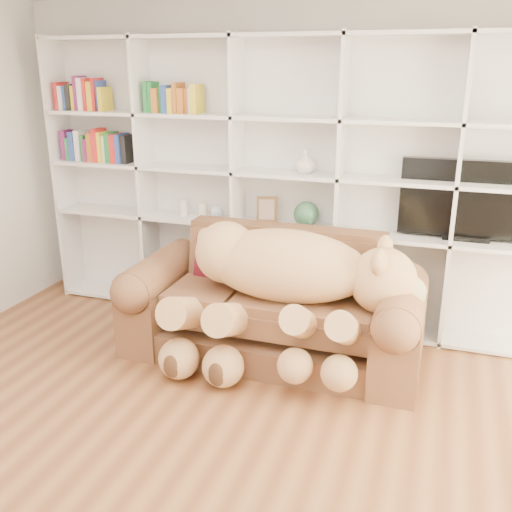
% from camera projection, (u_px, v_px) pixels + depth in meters
% --- Properties ---
extents(floor, '(5.00, 5.00, 0.00)m').
position_uv_depth(floor, '(167.00, 490.00, 3.04)').
color(floor, brown).
rests_on(floor, ground).
extents(wall_back, '(5.00, 0.02, 2.70)m').
position_uv_depth(wall_back, '(294.00, 164.00, 4.85)').
color(wall_back, silver).
rests_on(wall_back, floor).
extents(bookshelf, '(4.43, 0.35, 2.40)m').
position_uv_depth(bookshelf, '(263.00, 170.00, 4.82)').
color(bookshelf, white).
rests_on(bookshelf, floor).
extents(sofa, '(2.23, 0.96, 0.94)m').
position_uv_depth(sofa, '(274.00, 310.00, 4.40)').
color(sofa, brown).
rests_on(sofa, floor).
extents(teddy_bear, '(1.80, 0.95, 1.04)m').
position_uv_depth(teddy_bear, '(283.00, 283.00, 4.09)').
color(teddy_bear, tan).
rests_on(teddy_bear, sofa).
extents(throw_pillow, '(0.40, 0.25, 0.40)m').
position_uv_depth(throw_pillow, '(219.00, 259.00, 4.60)').
color(throw_pillow, '#540E22').
rests_on(throw_pillow, sofa).
extents(tv, '(1.04, 0.18, 0.61)m').
position_uv_depth(tv, '(470.00, 201.00, 4.35)').
color(tv, black).
rests_on(tv, bookshelf).
extents(picture_frame, '(0.18, 0.07, 0.22)m').
position_uv_depth(picture_frame, '(267.00, 209.00, 4.85)').
color(picture_frame, brown).
rests_on(picture_frame, bookshelf).
extents(green_vase, '(0.21, 0.21, 0.21)m').
position_uv_depth(green_vase, '(306.00, 214.00, 4.75)').
color(green_vase, '#2F5C3F').
rests_on(green_vase, bookshelf).
extents(figurine_tall, '(0.09, 0.09, 0.15)m').
position_uv_depth(figurine_tall, '(184.00, 208.00, 5.10)').
color(figurine_tall, beige).
rests_on(figurine_tall, bookshelf).
extents(figurine_short, '(0.08, 0.08, 0.13)m').
position_uv_depth(figurine_short, '(203.00, 210.00, 5.05)').
color(figurine_short, beige).
rests_on(figurine_short, bookshelf).
extents(snow_globe, '(0.11, 0.11, 0.11)m').
position_uv_depth(snow_globe, '(217.00, 212.00, 5.01)').
color(snow_globe, silver).
rests_on(snow_globe, bookshelf).
extents(shelf_vase, '(0.18, 0.18, 0.18)m').
position_uv_depth(shelf_vase, '(305.00, 162.00, 4.62)').
color(shelf_vase, silver).
rests_on(shelf_vase, bookshelf).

